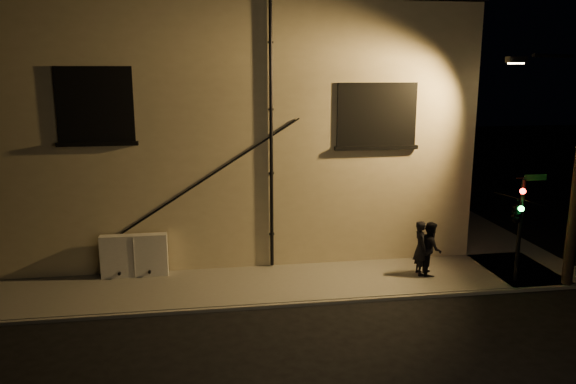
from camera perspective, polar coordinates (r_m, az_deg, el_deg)
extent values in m
plane|color=black|center=(16.20, 6.17, -11.04)|extent=(90.00, 90.00, 0.00)
cube|color=slate|center=(17.09, -5.06, -9.51)|extent=(20.00, 3.00, 0.12)
cube|color=slate|center=(25.46, 15.73, -2.52)|extent=(3.00, 16.00, 0.12)
cube|color=beige|center=(23.44, -6.52, 7.03)|extent=(16.00, 12.00, 8.50)
cube|color=black|center=(23.44, -6.80, 17.80)|extent=(16.20, 12.20, 0.30)
cube|color=black|center=(17.60, -19.00, 8.41)|extent=(2.20, 0.10, 2.20)
cube|color=black|center=(17.61, -18.99, 8.42)|extent=(1.98, 0.05, 1.98)
cube|color=black|center=(18.23, 9.01, 7.79)|extent=(2.60, 0.10, 2.00)
cube|color=#A5B28C|center=(18.24, 9.00, 7.79)|extent=(2.38, 0.05, 1.78)
cylinder|color=black|center=(17.51, -1.71, 5.48)|extent=(0.11, 0.11, 8.30)
cylinder|color=black|center=(17.61, -8.82, 1.06)|extent=(5.96, 0.04, 3.75)
cylinder|color=black|center=(17.60, -8.43, 1.26)|extent=(5.96, 0.04, 3.75)
cube|color=silver|center=(18.07, -15.34, -6.24)|extent=(2.01, 0.34, 1.33)
imported|color=black|center=(17.99, 13.31, -5.54)|extent=(0.44, 0.65, 1.72)
imported|color=black|center=(18.08, 14.27, -5.56)|extent=(0.81, 0.94, 1.69)
cylinder|color=black|center=(18.19, 22.46, -3.65)|extent=(0.12, 0.12, 3.13)
imported|color=black|center=(17.81, 22.23, -1.75)|extent=(0.86, 1.93, 0.76)
sphere|color=#FF140C|center=(17.54, 22.75, 0.07)|extent=(0.17, 0.17, 0.17)
sphere|color=#14FF3F|center=(17.65, 22.61, -1.58)|extent=(0.17, 0.17, 0.17)
cube|color=#0C4C1E|center=(18.02, 23.84, 1.37)|extent=(0.70, 0.03, 0.18)
cylinder|color=black|center=(17.95, 25.36, 12.41)|extent=(1.85, 1.01, 0.10)
cube|color=black|center=(17.99, 22.18, 12.35)|extent=(0.55, 0.28, 0.18)
cube|color=#FFC672|center=(17.99, 22.15, 12.04)|extent=(0.42, 0.20, 0.04)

